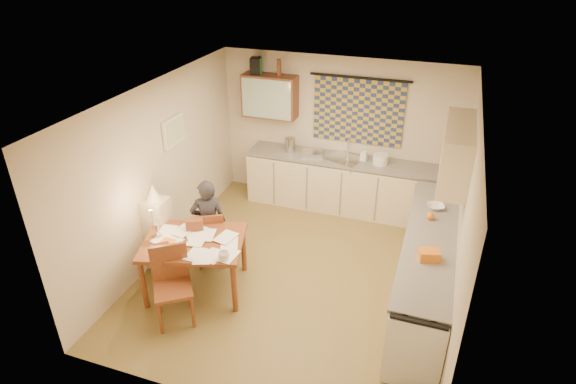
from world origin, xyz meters
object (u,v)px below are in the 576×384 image
at_px(counter_right, 426,267).
at_px(shelf_stand, 159,233).
at_px(stove, 416,337).
at_px(dining_table, 196,264).
at_px(chair_far, 211,246).
at_px(counter_back, 345,185).
at_px(person, 209,223).

relative_size(counter_right, shelf_stand, 2.79).
distance_m(stove, dining_table, 2.87).
bearing_deg(counter_right, chair_far, -175.37).
bearing_deg(counter_right, counter_back, 128.27).
distance_m(counter_back, stove, 3.47).
bearing_deg(counter_back, dining_table, -116.65).
bearing_deg(shelf_stand, dining_table, -22.12).
bearing_deg(counter_back, counter_right, -51.73).
height_order(counter_right, chair_far, counter_right).
relative_size(counter_back, chair_far, 3.81).
distance_m(counter_back, shelf_stand, 3.16).
relative_size(chair_far, shelf_stand, 0.82).
height_order(dining_table, chair_far, chair_far).
bearing_deg(dining_table, counter_right, 0.11).
height_order(chair_far, person, person).
bearing_deg(shelf_stand, counter_back, 49.32).
height_order(counter_back, shelf_stand, shelf_stand).
xyz_separation_m(counter_back, dining_table, (-1.35, -2.68, -0.07)).
relative_size(counter_back, counter_right, 1.12).
height_order(counter_right, stove, counter_right).
relative_size(counter_back, stove, 3.66).
bearing_deg(shelf_stand, person, 22.52).
xyz_separation_m(dining_table, shelf_stand, (-0.71, 0.29, 0.15)).
xyz_separation_m(dining_table, person, (-0.08, 0.55, 0.28)).
bearing_deg(person, chair_far, -110.04).
bearing_deg(dining_table, person, 82.01).
distance_m(counter_back, counter_right, 2.39).
distance_m(chair_far, shelf_stand, 0.74).
bearing_deg(person, dining_table, 72.92).
bearing_deg(counter_right, stove, -90.00).
xyz_separation_m(chair_far, shelf_stand, (-0.63, -0.28, 0.26)).
height_order(counter_back, chair_far, counter_back).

